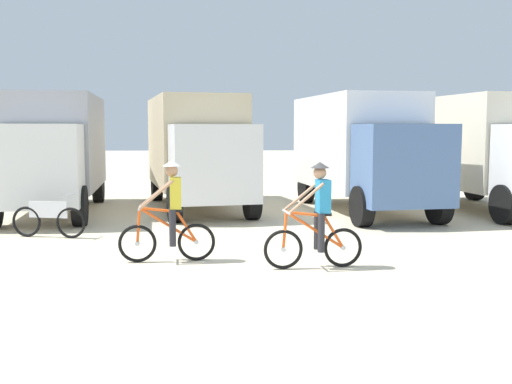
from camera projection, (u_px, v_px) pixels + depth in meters
name	position (u px, v px, depth m)	size (l,w,h in m)	color
ground_plane	(282.00, 286.00, 9.24)	(120.00, 120.00, 0.00)	beige
box_truck_grey_hauler	(53.00, 147.00, 17.33)	(3.11, 6.97, 3.35)	#9E9EA3
box_truck_tan_camper	(197.00, 146.00, 18.30)	(3.64, 7.08, 3.35)	#CCB78E
box_truck_avon_van	(362.00, 147.00, 17.58)	(3.30, 7.02, 3.35)	white
box_truck_cream_rv	(485.00, 146.00, 17.95)	(3.21, 7.00, 3.35)	beige
cyclist_orange_shirt	(170.00, 215.00, 10.90)	(1.73, 0.52, 1.82)	black
cyclist_cowboy_hat	(317.00, 219.00, 10.38)	(1.73, 0.52, 1.82)	black
bicycle_spare	(49.00, 220.00, 13.37)	(1.70, 0.57, 0.97)	black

